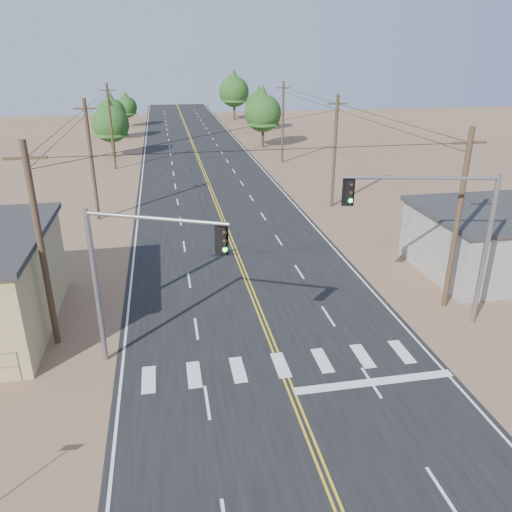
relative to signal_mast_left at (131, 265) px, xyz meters
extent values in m
plane|color=#946E4F|center=(6.33, -9.23, -5.04)|extent=(220.00, 220.00, 0.00)
cube|color=black|center=(6.33, 20.77, -5.03)|extent=(15.00, 200.00, 0.02)
cylinder|color=gray|center=(-5.17, -0.23, -4.29)|extent=(0.06, 0.06, 1.50)
cylinder|color=#4C3826|center=(-4.17, 2.77, -0.04)|extent=(0.30, 0.30, 10.00)
cube|color=#4C3826|center=(-4.17, 2.77, 4.16)|extent=(1.80, 0.12, 0.12)
cylinder|color=#4C3826|center=(-4.17, 22.77, -0.04)|extent=(0.30, 0.30, 10.00)
cube|color=#4C3826|center=(-4.17, 22.77, 4.16)|extent=(1.80, 0.12, 0.12)
cylinder|color=#4C3826|center=(-4.17, 42.77, -0.04)|extent=(0.30, 0.30, 10.00)
cube|color=#4C3826|center=(-4.17, 42.77, 4.16)|extent=(1.80, 0.12, 0.12)
cylinder|color=#4C3826|center=(16.83, 2.77, -0.04)|extent=(0.30, 0.30, 10.00)
cube|color=#4C3826|center=(16.83, 2.77, 4.16)|extent=(1.80, 0.12, 0.12)
cylinder|color=#4C3826|center=(16.83, 22.77, -0.04)|extent=(0.30, 0.30, 10.00)
cube|color=#4C3826|center=(16.83, 22.77, 4.16)|extent=(1.80, 0.12, 0.12)
cylinder|color=#4C3826|center=(16.83, 42.77, -0.04)|extent=(0.30, 0.30, 10.00)
cube|color=#4C3826|center=(16.83, 42.77, 4.16)|extent=(1.80, 0.12, 0.12)
cylinder|color=gray|center=(-1.67, 0.77, -1.48)|extent=(0.24, 0.24, 7.12)
cylinder|color=gray|center=(-1.67, 0.77, 2.08)|extent=(0.18, 0.18, 0.61)
cylinder|color=gray|center=(1.17, -0.53, 2.19)|extent=(5.74, 2.75, 0.16)
cube|color=black|center=(3.72, -1.70, 1.52)|extent=(0.45, 0.43, 1.12)
sphere|color=black|center=(3.80, -1.87, 1.88)|extent=(0.20, 0.20, 0.20)
sphere|color=black|center=(3.80, -1.87, 1.52)|extent=(0.20, 0.20, 0.20)
sphere|color=#0CE533|center=(3.80, -1.87, 1.17)|extent=(0.20, 0.20, 0.20)
cylinder|color=gray|center=(17.33, 0.77, -1.18)|extent=(0.26, 0.26, 7.73)
cylinder|color=gray|center=(17.33, 0.77, 2.69)|extent=(0.20, 0.20, 0.66)
cylinder|color=gray|center=(13.71, 1.55, 2.80)|extent=(7.28, 1.75, 0.18)
cube|color=black|center=(10.42, 2.27, 2.08)|extent=(0.45, 0.41, 1.21)
sphere|color=black|center=(10.46, 2.08, 2.46)|extent=(0.22, 0.22, 0.22)
sphere|color=black|center=(10.46, 2.08, 2.08)|extent=(0.22, 0.22, 0.22)
sphere|color=#0CE533|center=(10.46, 2.08, 1.69)|extent=(0.22, 0.22, 0.22)
cylinder|color=#3F2D1E|center=(-4.87, 50.29, -3.60)|extent=(0.47, 0.47, 2.89)
cone|color=#134415|center=(-4.87, 50.29, 0.41)|extent=(4.49, 4.49, 5.13)
sphere|color=#134415|center=(-4.87, 50.29, -0.63)|extent=(4.81, 4.81, 4.81)
cylinder|color=#3F2D1E|center=(-5.93, 65.49, -3.69)|extent=(0.42, 0.42, 2.71)
cone|color=#134415|center=(-5.93, 65.49, 0.08)|extent=(4.21, 4.21, 4.82)
sphere|color=#134415|center=(-5.93, 65.49, -0.90)|extent=(4.52, 4.52, 4.52)
cylinder|color=#3F2D1E|center=(-4.46, 79.88, -3.85)|extent=(0.42, 0.42, 2.38)
cone|color=#134415|center=(-4.46, 79.88, -0.55)|extent=(3.70, 3.70, 4.23)
sphere|color=#134415|center=(-4.46, 79.88, -1.41)|extent=(3.96, 3.96, 3.96)
cylinder|color=#3F2D1E|center=(16.54, 54.10, -3.42)|extent=(0.42, 0.42, 3.23)
cone|color=#134415|center=(16.54, 54.10, 1.07)|extent=(5.03, 5.03, 5.75)
sphere|color=#134415|center=(16.54, 54.10, -0.10)|extent=(5.39, 5.39, 5.39)
cylinder|color=#3F2D1E|center=(19.15, 70.70, -3.61)|extent=(0.47, 0.47, 2.86)
cone|color=#134415|center=(19.15, 70.70, 0.37)|extent=(4.45, 4.45, 5.09)
sphere|color=#134415|center=(19.15, 70.70, -0.67)|extent=(4.77, 4.77, 4.77)
cylinder|color=#3F2D1E|center=(16.98, 86.49, -3.21)|extent=(0.46, 0.46, 3.67)
cone|color=#134415|center=(16.98, 86.49, 1.89)|extent=(5.71, 5.71, 6.52)
sphere|color=#134415|center=(16.98, 86.49, 0.56)|extent=(6.11, 6.11, 6.11)
camera|label=1|loc=(1.64, -20.06, 8.45)|focal=35.00mm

